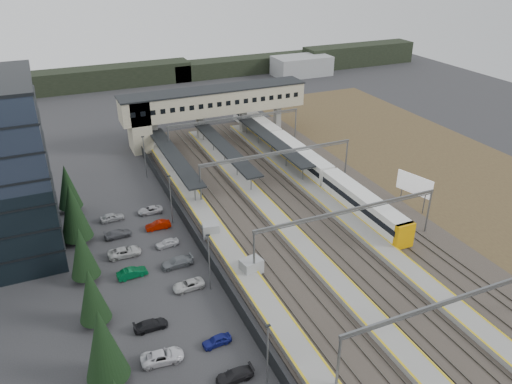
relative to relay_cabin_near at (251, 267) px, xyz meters
name	(u,v)px	position (x,y,z in m)	size (l,w,h in m)	color
ground	(245,243)	(2.05, 7.18, -1.13)	(220.00, 220.00, 0.00)	#2B2B2D
conifer_row	(86,266)	(-19.95, 3.32, 3.70)	(4.42, 49.82, 9.50)	black
car_park	(163,287)	(-11.50, 1.23, -0.54)	(10.56, 44.49, 1.29)	#9E9EA2
lampposts	(187,225)	(-5.95, 8.43, 3.20)	(0.50, 53.25, 8.07)	slate
fence	(191,230)	(-4.45, 12.18, -0.13)	(0.08, 90.00, 2.00)	#26282B
relay_cabin_near	(251,267)	(0.00, 0.00, 0.00)	(3.04, 2.46, 2.26)	#949698
relay_cabin_far	(211,230)	(-1.81, 11.04, -0.04)	(2.71, 2.40, 2.18)	#949698
rail_corridor	(287,213)	(11.38, 12.18, -0.84)	(34.00, 90.00, 0.92)	#39332C
canopies	(224,147)	(9.05, 34.18, 2.79)	(23.10, 30.00, 3.28)	black
footbridge	(202,105)	(9.75, 49.18, 6.80)	(40.40, 6.40, 11.20)	tan
gantries	(309,184)	(14.05, 10.18, 4.86)	(28.40, 62.28, 7.17)	slate
train	(301,158)	(22.05, 27.55, 1.01)	(2.99, 62.57, 3.77)	white
billboard	(414,185)	(31.57, 6.60, 2.68)	(2.08, 6.25, 5.61)	slate
scrub_east	(458,177)	(47.05, 12.18, -1.10)	(34.00, 120.00, 0.06)	#483724
treeline_far	(202,70)	(25.85, 99.46, 1.82)	(170.00, 19.00, 7.00)	black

